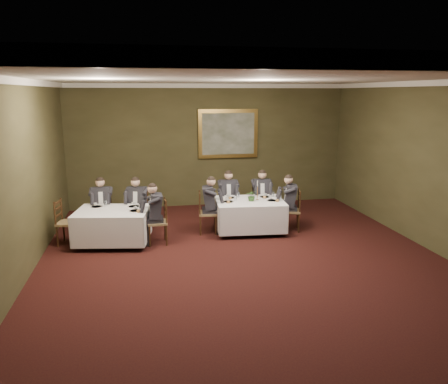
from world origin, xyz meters
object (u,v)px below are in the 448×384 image
object	(u,v)px
chair_sec_backleft	(103,221)
painting	(228,134)
diner_main_backright	(261,202)
diner_main_endleft	(208,212)
chair_main_endleft	(207,221)
table_main	(250,213)
diner_main_backleft	(228,203)
chair_main_backright	(261,210)
chair_sec_backright	(138,221)
chair_sec_endright	(158,231)
centerpiece	(252,195)
chair_main_endright	(291,219)
table_second	(113,224)
diner_sec_backright	(138,212)
diner_sec_endright	(157,221)
candlestick	(257,192)
diner_main_endright	(291,210)
diner_sec_backleft	(102,212)
chair_sec_endleft	(68,232)
chair_main_backleft	(228,211)

from	to	relation	value
chair_sec_backleft	painting	size ratio (longest dim) A/B	0.57
painting	diner_main_backright	bearing A→B (deg)	-75.69
diner_main_endleft	chair_sec_backleft	bearing A→B (deg)	-93.98
chair_main_endleft	table_main	bearing A→B (deg)	92.51
diner_main_backleft	painting	distance (m)	2.46
chair_main_backright	chair_sec_backright	bearing A→B (deg)	10.99
diner_main_backleft	chair_sec_endright	xyz separation A→B (m)	(-1.82, -1.30, -0.23)
centerpiece	chair_main_endright	bearing A→B (deg)	-1.61
table_second	diner_sec_backright	bearing A→B (deg)	52.94
diner_sec_backright	diner_sec_endright	size ratio (longest dim) A/B	1.00
chair_main_endleft	diner_sec_endright	size ratio (longest dim) A/B	0.74
diner_main_backleft	candlestick	world-z (taller)	diner_main_backleft
diner_main_endright	diner_sec_endright	xyz separation A→B (m)	(-3.19, -0.38, 0.00)
chair_sec_backleft	diner_sec_backleft	distance (m)	0.23
chair_main_backright	diner_main_backright	bearing A→B (deg)	90.00
diner_sec_backright	chair_sec_endleft	size ratio (longest dim) A/B	1.35
table_second	chair_main_endright	xyz separation A→B (m)	(4.16, 0.22, -0.17)
table_second	diner_sec_endright	distance (m)	0.97
diner_sec_backleft	diner_sec_endright	distance (m)	1.59
diner_main_backright	chair_sec_backleft	world-z (taller)	diner_main_backright
table_second	diner_main_endright	distance (m)	4.16
diner_main_endright	chair_sec_backright	bearing A→B (deg)	97.99
diner_sec_backright	diner_main_endright	bearing A→B (deg)	-171.03
chair_sec_backleft	diner_sec_backright	distance (m)	0.86
table_second	diner_sec_backleft	size ratio (longest dim) A/B	1.28
table_second	chair_main_backright	xyz separation A→B (m)	(3.65, 1.09, -0.17)
table_main	chair_sec_endright	distance (m)	2.24
diner_sec_backleft	chair_sec_backright	distance (m)	0.86
diner_main_backright	diner_main_endleft	size ratio (longest dim) A/B	1.00
diner_main_backright	chair_sec_backright	xyz separation A→B (m)	(-3.11, -0.35, -0.23)
chair_main_backleft	diner_main_backleft	distance (m)	0.23
table_main	diner_main_backright	distance (m)	0.92
chair_sec_backleft	diner_main_backright	bearing A→B (deg)	-175.81
chair_sec_backright	painting	xyz separation A→B (m)	(2.62, 2.28, 1.81)
painting	chair_sec_backright	bearing A→B (deg)	-138.98
chair_sec_endright	chair_sec_endleft	size ratio (longest dim) A/B	1.00
chair_main_backleft	chair_main_endright	world-z (taller)	same
chair_main_endleft	centerpiece	size ratio (longest dim) A/B	3.58
diner_main_endright	centerpiece	distance (m)	1.04
chair_main_endleft	chair_main_endright	size ratio (longest dim) A/B	1.00
chair_sec_endleft	chair_sec_backright	bearing A→B (deg)	121.63
chair_main_backright	chair_sec_endright	bearing A→B (deg)	29.12
chair_main_backleft	diner_sec_backright	distance (m)	2.31
table_second	chair_main_endleft	distance (m)	2.19
chair_sec_backleft	chair_sec_endright	bearing A→B (deg)	142.19
diner_main_backleft	diner_main_backright	xyz separation A→B (m)	(0.85, -0.07, 0.00)
table_second	diner_main_backleft	size ratio (longest dim) A/B	1.28
table_second	diner_main_endright	world-z (taller)	diner_main_endright
chair_main_endright	chair_sec_endleft	xyz separation A→B (m)	(-5.13, -0.06, 0.00)
diner_sec_backright	centerpiece	world-z (taller)	diner_sec_backright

